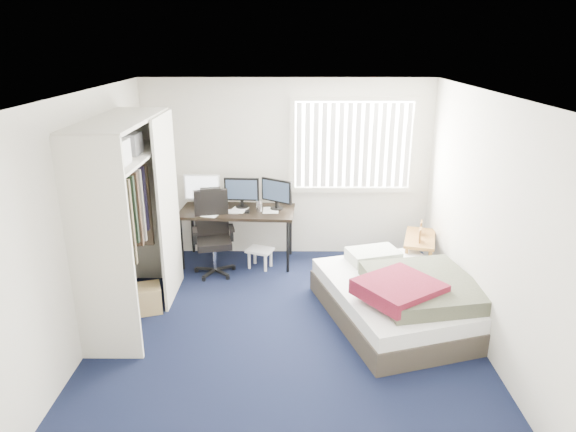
{
  "coord_description": "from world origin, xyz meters",
  "views": [
    {
      "loc": [
        0.05,
        -4.93,
        2.97
      ],
      "look_at": [
        0.02,
        0.4,
        1.14
      ],
      "focal_mm": 32.0,
      "sensor_mm": 36.0,
      "label": 1
    }
  ],
  "objects_px": {
    "nightstand": "(420,242)",
    "bed": "(401,297)",
    "desk": "(238,208)",
    "office_chair": "(213,241)"
  },
  "relations": [
    {
      "from": "nightstand",
      "to": "bed",
      "type": "bearing_deg",
      "value": -111.55
    },
    {
      "from": "desk",
      "to": "bed",
      "type": "bearing_deg",
      "value": -39.19
    },
    {
      "from": "office_chair",
      "to": "bed",
      "type": "height_order",
      "value": "office_chair"
    },
    {
      "from": "desk",
      "to": "nightstand",
      "type": "height_order",
      "value": "desk"
    },
    {
      "from": "desk",
      "to": "bed",
      "type": "height_order",
      "value": "desk"
    },
    {
      "from": "desk",
      "to": "office_chair",
      "type": "xyz_separation_m",
      "value": [
        -0.3,
        -0.34,
        -0.36
      ]
    },
    {
      "from": "desk",
      "to": "bed",
      "type": "relative_size",
      "value": 0.71
    },
    {
      "from": "office_chair",
      "to": "nightstand",
      "type": "distance_m",
      "value": 2.73
    },
    {
      "from": "nightstand",
      "to": "bed",
      "type": "distance_m",
      "value": 1.31
    },
    {
      "from": "desk",
      "to": "nightstand",
      "type": "xyz_separation_m",
      "value": [
        2.43,
        -0.39,
        -0.34
      ]
    }
  ]
}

